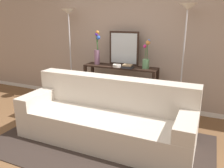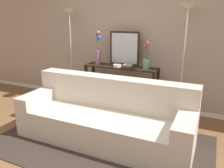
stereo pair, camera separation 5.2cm
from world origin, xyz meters
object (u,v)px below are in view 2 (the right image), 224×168
(couch, at_px, (106,119))
(floor_lamp_left, at_px, (70,30))
(book_stack, at_px, (128,66))
(floor_lamp_right, at_px, (186,31))
(console_table, at_px, (121,80))
(wall_mirror, at_px, (124,48))
(fruit_bowl, at_px, (117,66))
(vase_short_flowers, at_px, (147,59))
(book_row_under_console, at_px, (103,103))
(vase_tall_flowers, at_px, (98,51))

(couch, relative_size, floor_lamp_left, 1.31)
(book_stack, bearing_deg, floor_lamp_right, 6.18)
(console_table, xyz_separation_m, wall_mirror, (0.01, 0.14, 0.58))
(couch, distance_m, console_table, 1.17)
(floor_lamp_right, distance_m, fruit_bowl, 1.30)
(couch, height_order, console_table, couch)
(vase_short_flowers, height_order, book_row_under_console, vase_short_flowers)
(couch, bearing_deg, book_row_under_console, 118.66)
(floor_lamp_left, bearing_deg, vase_tall_flowers, -0.71)
(console_table, height_order, book_row_under_console, console_table)
(couch, bearing_deg, floor_lamp_right, 52.25)
(vase_short_flowers, bearing_deg, console_table, -179.85)
(couch, xyz_separation_m, book_row_under_console, (-0.61, 1.12, -0.26))
(floor_lamp_right, xyz_separation_m, book_row_under_console, (-1.48, -0.00, -1.46))
(console_table, bearing_deg, book_row_under_console, 180.00)
(couch, relative_size, book_row_under_console, 6.42)
(floor_lamp_right, relative_size, book_stack, 9.75)
(floor_lamp_left, relative_size, floor_lamp_right, 0.98)
(couch, distance_m, book_stack, 1.17)
(fruit_bowl, bearing_deg, floor_lamp_left, 174.66)
(vase_tall_flowers, height_order, book_row_under_console, vase_tall_flowers)
(couch, bearing_deg, book_stack, 93.25)
(vase_short_flowers, xyz_separation_m, fruit_bowl, (-0.51, -0.10, -0.15))
(floor_lamp_left, height_order, wall_mirror, floor_lamp_left)
(vase_short_flowers, distance_m, book_row_under_console, 1.30)
(floor_lamp_left, height_order, vase_short_flowers, floor_lamp_left)
(floor_lamp_right, distance_m, book_row_under_console, 2.08)
(couch, relative_size, floor_lamp_right, 1.28)
(floor_lamp_right, distance_m, wall_mirror, 1.15)
(wall_mirror, height_order, book_row_under_console, wall_mirror)
(fruit_bowl, height_order, book_stack, book_stack)
(floor_lamp_right, height_order, vase_short_flowers, floor_lamp_right)
(vase_tall_flowers, relative_size, book_row_under_console, 1.65)
(wall_mirror, bearing_deg, fruit_bowl, -99.99)
(floor_lamp_right, xyz_separation_m, book_stack, (-0.92, -0.10, -0.63))
(floor_lamp_left, xyz_separation_m, book_stack, (1.27, -0.10, -0.60))
(vase_short_flowers, bearing_deg, floor_lamp_left, -179.96)
(couch, relative_size, book_stack, 12.49)
(vase_short_flowers, relative_size, fruit_bowl, 3.37)
(vase_tall_flowers, xyz_separation_m, vase_short_flowers, (0.96, 0.01, -0.08))
(console_table, height_order, wall_mirror, wall_mirror)
(floor_lamp_right, bearing_deg, book_row_under_console, -179.99)
(floor_lamp_left, bearing_deg, fruit_bowl, -5.34)
(console_table, bearing_deg, fruit_bowl, -106.62)
(vase_tall_flowers, xyz_separation_m, book_stack, (0.65, -0.09, -0.22))
(floor_lamp_right, distance_m, book_stack, 1.12)
(floor_lamp_right, height_order, book_stack, floor_lamp_right)
(fruit_bowl, xyz_separation_m, book_row_under_console, (-0.34, 0.10, -0.82))
(wall_mirror, bearing_deg, book_stack, -54.74)
(vase_tall_flowers, bearing_deg, book_stack, -8.05)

